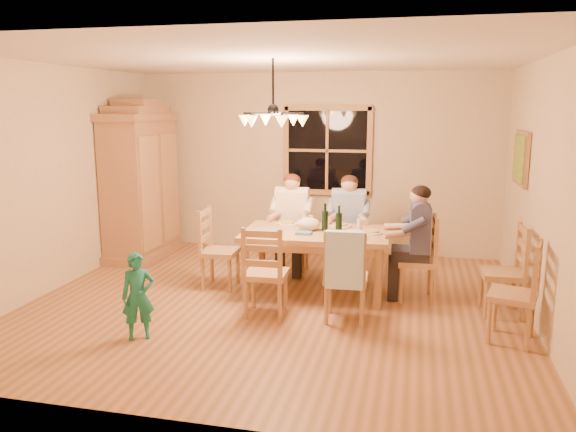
% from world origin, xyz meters
% --- Properties ---
extents(floor, '(5.50, 5.50, 0.00)m').
position_xyz_m(floor, '(0.00, 0.00, 0.00)').
color(floor, olive).
rests_on(floor, ground).
extents(ceiling, '(5.50, 5.00, 0.02)m').
position_xyz_m(ceiling, '(0.00, 0.00, 2.70)').
color(ceiling, white).
rests_on(ceiling, wall_back).
extents(wall_back, '(5.50, 0.02, 2.70)m').
position_xyz_m(wall_back, '(0.00, 2.50, 1.35)').
color(wall_back, beige).
rests_on(wall_back, floor).
extents(wall_left, '(0.02, 5.00, 2.70)m').
position_xyz_m(wall_left, '(-2.75, 0.00, 1.35)').
color(wall_left, beige).
rests_on(wall_left, floor).
extents(wall_right, '(0.02, 5.00, 2.70)m').
position_xyz_m(wall_right, '(2.75, 0.00, 1.35)').
color(wall_right, beige).
rests_on(wall_right, floor).
extents(window, '(1.30, 0.06, 1.30)m').
position_xyz_m(window, '(0.20, 2.47, 1.55)').
color(window, black).
rests_on(window, wall_back).
extents(painting, '(0.06, 0.78, 0.64)m').
position_xyz_m(painting, '(2.71, 1.20, 1.60)').
color(painting, '#8C5F3C').
rests_on(painting, wall_right).
extents(chandelier, '(0.77, 0.68, 0.71)m').
position_xyz_m(chandelier, '(-0.00, 0.00, 2.08)').
color(chandelier, black).
rests_on(chandelier, ceiling).
extents(armoire, '(0.66, 1.40, 2.30)m').
position_xyz_m(armoire, '(-2.42, 1.60, 1.06)').
color(armoire, '#8C5F3C').
rests_on(armoire, floor).
extents(dining_table, '(1.74, 1.11, 0.76)m').
position_xyz_m(dining_table, '(0.39, 0.47, 0.66)').
color(dining_table, '#A9824B').
rests_on(dining_table, floor).
extents(chair_far_left, '(0.46, 0.44, 0.99)m').
position_xyz_m(chair_far_left, '(-0.07, 1.25, 0.30)').
color(chair_far_left, '#A18147').
rests_on(chair_far_left, floor).
extents(chair_far_right, '(0.46, 0.44, 0.99)m').
position_xyz_m(chair_far_right, '(0.68, 1.29, 0.30)').
color(chair_far_right, '#A18147').
rests_on(chair_far_right, floor).
extents(chair_near_left, '(0.46, 0.44, 0.99)m').
position_xyz_m(chair_near_left, '(0.00, -0.35, 0.30)').
color(chair_near_left, '#A18147').
rests_on(chair_near_left, floor).
extents(chair_near_right, '(0.46, 0.44, 0.99)m').
position_xyz_m(chair_near_right, '(0.85, -0.31, 0.30)').
color(chair_near_right, '#A18147').
rests_on(chair_near_right, floor).
extents(chair_end_left, '(0.44, 0.46, 0.99)m').
position_xyz_m(chair_end_left, '(-0.79, 0.42, 0.30)').
color(chair_end_left, '#A18147').
rests_on(chair_end_left, floor).
extents(chair_end_right, '(0.44, 0.46, 0.99)m').
position_xyz_m(chair_end_right, '(1.56, 0.53, 0.30)').
color(chair_end_right, '#A18147').
rests_on(chair_end_right, floor).
extents(adult_woman, '(0.41, 0.44, 0.87)m').
position_xyz_m(adult_woman, '(-0.07, 1.25, 0.84)').
color(adult_woman, beige).
rests_on(adult_woman, floor).
extents(adult_plaid_man, '(0.41, 0.44, 0.87)m').
position_xyz_m(adult_plaid_man, '(0.68, 1.29, 0.84)').
color(adult_plaid_man, '#32528C').
rests_on(adult_plaid_man, floor).
extents(adult_slate_man, '(0.44, 0.41, 0.87)m').
position_xyz_m(adult_slate_man, '(1.56, 0.53, 0.84)').
color(adult_slate_man, '#414568').
rests_on(adult_slate_man, floor).
extents(towel, '(0.38, 0.12, 0.58)m').
position_xyz_m(towel, '(0.86, -0.50, 0.70)').
color(towel, '#B5D7F5').
rests_on(towel, chair_near_right).
extents(wine_bottle_a, '(0.08, 0.08, 0.33)m').
position_xyz_m(wine_bottle_a, '(0.49, 0.50, 0.93)').
color(wine_bottle_a, black).
rests_on(wine_bottle_a, dining_table).
extents(wine_bottle_b, '(0.08, 0.08, 0.33)m').
position_xyz_m(wine_bottle_b, '(0.67, 0.41, 0.93)').
color(wine_bottle_b, black).
rests_on(wine_bottle_b, dining_table).
extents(plate_woman, '(0.26, 0.26, 0.02)m').
position_xyz_m(plate_woman, '(-0.02, 0.78, 0.77)').
color(plate_woman, white).
rests_on(plate_woman, dining_table).
extents(plate_plaid, '(0.26, 0.26, 0.02)m').
position_xyz_m(plate_plaid, '(0.64, 0.79, 0.77)').
color(plate_plaid, white).
rests_on(plate_plaid, dining_table).
extents(plate_slate, '(0.26, 0.26, 0.02)m').
position_xyz_m(plate_slate, '(1.04, 0.50, 0.77)').
color(plate_slate, white).
rests_on(plate_slate, dining_table).
extents(wine_glass_a, '(0.06, 0.06, 0.14)m').
position_xyz_m(wine_glass_a, '(0.29, 0.70, 0.83)').
color(wine_glass_a, silver).
rests_on(wine_glass_a, dining_table).
extents(wine_glass_b, '(0.06, 0.06, 0.14)m').
position_xyz_m(wine_glass_b, '(0.89, 0.63, 0.83)').
color(wine_glass_b, silver).
rests_on(wine_glass_b, dining_table).
extents(cap, '(0.20, 0.20, 0.11)m').
position_xyz_m(cap, '(0.88, 0.19, 0.82)').
color(cap, beige).
rests_on(cap, dining_table).
extents(napkin, '(0.19, 0.15, 0.03)m').
position_xyz_m(napkin, '(0.28, 0.28, 0.78)').
color(napkin, slate).
rests_on(napkin, dining_table).
extents(cloth_bundle, '(0.28, 0.22, 0.15)m').
position_xyz_m(cloth_bundle, '(0.30, 0.50, 0.84)').
color(cloth_bundle, '#BFB68B').
rests_on(cloth_bundle, dining_table).
extents(child, '(0.37, 0.33, 0.85)m').
position_xyz_m(child, '(-1.03, -1.22, 0.42)').
color(child, '#1A7767').
rests_on(child, floor).
extents(chair_spare_front, '(0.52, 0.54, 0.99)m').
position_xyz_m(chair_spare_front, '(2.45, -0.49, 0.30)').
color(chair_spare_front, '#A18147').
rests_on(chair_spare_front, floor).
extents(chair_spare_back, '(0.44, 0.46, 0.99)m').
position_xyz_m(chair_spare_back, '(2.45, 0.23, 0.30)').
color(chair_spare_back, '#A18147').
rests_on(chair_spare_back, floor).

